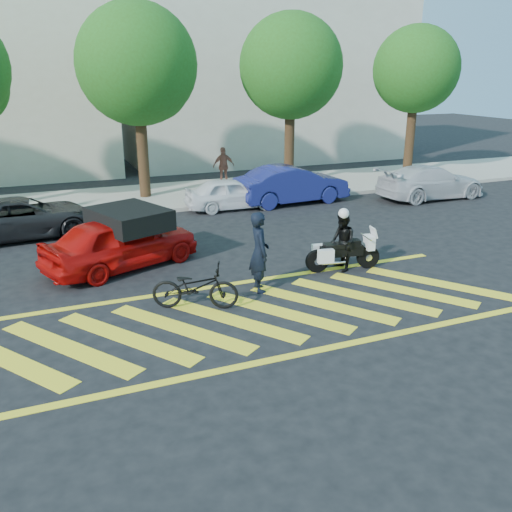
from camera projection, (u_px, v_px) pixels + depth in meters
name	position (u px, v px, depth m)	size (l,w,h in m)	color
ground	(257.00, 315.00, 11.78)	(90.00, 90.00, 0.00)	black
sidewalk	(146.00, 198.00, 22.25)	(60.00, 5.00, 0.15)	#9E998E
crosswalk	(255.00, 315.00, 11.76)	(12.33, 4.00, 0.01)	yellow
building_right	(262.00, 62.00, 31.60)	(16.00, 8.00, 11.00)	beige
tree_center	(140.00, 69.00, 20.73)	(4.60, 4.60, 7.56)	black
tree_right	(293.00, 70.00, 23.07)	(4.40, 4.40, 7.41)	black
tree_far_right	(417.00, 73.00, 25.44)	(4.00, 4.00, 7.10)	black
officer_bike	(259.00, 252.00, 12.80)	(0.71, 0.47, 1.94)	black
bicycle	(195.00, 287.00, 11.97)	(0.67, 1.92, 1.01)	black
police_motorcycle	(342.00, 252.00, 14.28)	(2.04, 0.77, 0.90)	black
officer_moto	(342.00, 242.00, 14.17)	(0.76, 0.59, 1.56)	black
red_convertible	(121.00, 242.00, 14.40)	(1.69, 4.20, 1.43)	#B70A08
parked_mid_left	(24.00, 218.00, 17.11)	(2.10, 4.55, 1.27)	black
parked_mid_right	(231.00, 194.00, 20.61)	(1.41, 3.51, 1.19)	white
parked_right	(292.00, 185.00, 21.49)	(1.58, 4.54, 1.50)	navy
parked_far_right	(431.00, 182.00, 22.32)	(1.89, 4.65, 1.35)	#B8B9C0
pedestrian_right	(224.00, 166.00, 24.30)	(0.98, 0.41, 1.67)	#915241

